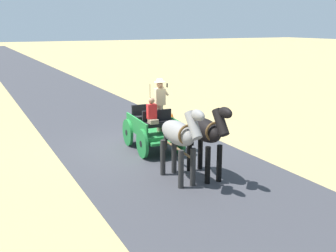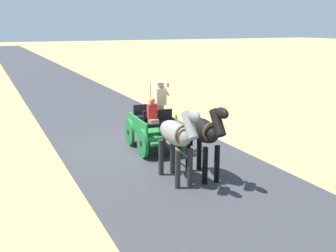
# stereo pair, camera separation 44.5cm
# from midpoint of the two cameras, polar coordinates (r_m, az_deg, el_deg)

# --- Properties ---
(ground_plane) EXTENTS (200.00, 200.00, 0.00)m
(ground_plane) POSITION_cam_midpoint_polar(r_m,az_deg,el_deg) (14.53, -4.73, -2.89)
(ground_plane) COLOR tan
(road_surface) EXTENTS (5.86, 160.00, 0.01)m
(road_surface) POSITION_cam_midpoint_polar(r_m,az_deg,el_deg) (14.53, -4.73, -2.87)
(road_surface) COLOR #38383D
(road_surface) RESTS_ON ground
(horse_drawn_carriage) EXTENTS (1.56, 4.52, 2.50)m
(horse_drawn_carriage) POSITION_cam_midpoint_polar(r_m,az_deg,el_deg) (13.90, -3.01, -0.15)
(horse_drawn_carriage) COLOR #1E7233
(horse_drawn_carriage) RESTS_ON ground
(horse_near_side) EXTENTS (0.64, 2.13, 2.21)m
(horse_near_side) POSITION_cam_midpoint_polar(r_m,az_deg,el_deg) (11.25, 4.31, -0.90)
(horse_near_side) COLOR black
(horse_near_side) RESTS_ON ground
(horse_off_side) EXTENTS (0.57, 2.13, 2.21)m
(horse_off_side) POSITION_cam_midpoint_polar(r_m,az_deg,el_deg) (10.91, 0.46, -1.35)
(horse_off_side) COLOR gray
(horse_off_side) RESTS_ON ground
(traffic_cone) EXTENTS (0.32, 0.32, 0.50)m
(traffic_cone) POSITION_cam_midpoint_polar(r_m,az_deg,el_deg) (17.71, -0.15, 1.09)
(traffic_cone) COLOR orange
(traffic_cone) RESTS_ON ground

